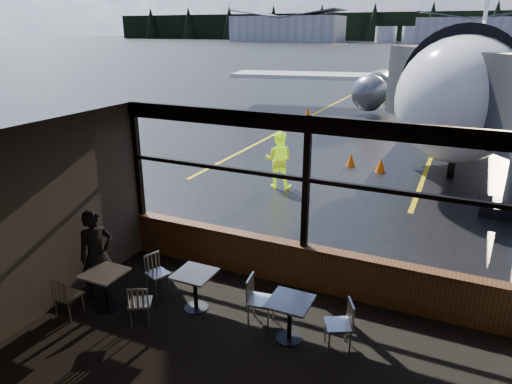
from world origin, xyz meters
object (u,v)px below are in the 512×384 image
Objects in this scene: cafe_table_near at (290,320)px; chair_near_w at (261,301)px; passenger at (97,255)px; chair_mid_s at (140,303)px; cafe_table_mid at (195,291)px; cone_extra at (351,160)px; chair_near_e at (338,325)px; jet_bridge at (509,128)px; cafe_table_left at (106,290)px; airliner at (481,20)px; ground_crew at (279,160)px; chair_left_s at (68,296)px; cone_nose at (380,165)px; chair_mid_w at (158,274)px; cone_wing at (308,111)px.

chair_near_w is at bearing 161.95° from cafe_table_near.
chair_mid_s is at bearing -77.87° from passenger.
cafe_table_mid reaches higher than cone_extra.
jet_bridge is at bearing -46.02° from chair_near_e.
chair_near_w is 1.85× the size of cone_extra.
chair_near_e is at bearing 9.35° from cafe_table_left.
airliner reaches higher than jet_bridge.
passenger is at bearing 74.53° from ground_crew.
airliner is 25.08m from chair_left_s.
passenger reaches higher than chair_near_e.
chair_near_e is 1.04× the size of chair_left_s.
cone_nose is (2.78, 3.12, -0.66)m from ground_crew.
chair_mid_w is (-2.90, 0.30, 0.02)m from cafe_table_near.
cone_nose is (0.22, 10.20, -0.19)m from chair_near_w.
chair_left_s is at bearing -149.40° from cafe_table_mid.
airliner reaches higher than passenger.
passenger is 7.62m from ground_crew.
chair_near_e is 1.76× the size of cone_extra.
cafe_table_mid is at bearing 176.71° from cafe_table_near.
passenger is at bearing -89.33° from chair_near_w.
cafe_table_mid is (-5.15, -7.08, -2.18)m from jet_bridge.
airliner is at bearing 13.21° from passenger.
cone_wing is (-8.79, -2.34, -5.20)m from airliner.
chair_near_e is at bearing -16.13° from chair_mid_s.
cafe_table_left is at bearing -10.43° from chair_mid_w.
chair_near_w is at bearing -96.09° from airliner.
passenger is at bearing 85.69° from chair_left_s.
airliner is 40.76× the size of chair_near_e.
jet_bridge is at bearing 158.82° from chair_mid_w.
ground_crew is (-3.17, 7.28, 0.55)m from cafe_table_near.
cafe_table_near is 0.80m from chair_near_e.
chair_left_s is at bearing -101.15° from cone_extra.
chair_mid_w is 1.62× the size of cone_wing.
ground_crew is (-5.38, -15.47, -4.51)m from airliner.
cafe_table_near is 0.87× the size of chair_near_e.
airliner reaches higher than chair_mid_w.
cafe_table_left is at bearing -170.50° from cafe_table_near.
jet_bridge reaches higher than chair_mid_w.
cone_extra is at bearing 143.95° from jet_bridge.
chair_mid_w is 1.67m from chair_left_s.
cone_nose is at bearing -173.41° from chair_mid_w.
cafe_table_near is at bearing -14.78° from chair_mid_s.
jet_bridge is 16.63m from cone_wing.
jet_bridge reaches higher than cone_extra.
chair_left_s is at bearing 77.18° from chair_near_e.
cone_nose is at bearing 81.64° from cafe_table_mid.
chair_mid_w is at bearing 59.04° from cafe_table_left.
chair_near_e is at bearing 8.71° from cafe_table_near.
cafe_table_left is (-5.63, -23.32, -5.06)m from airliner.
cone_extra is (2.31, 11.74, -0.17)m from chair_left_s.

